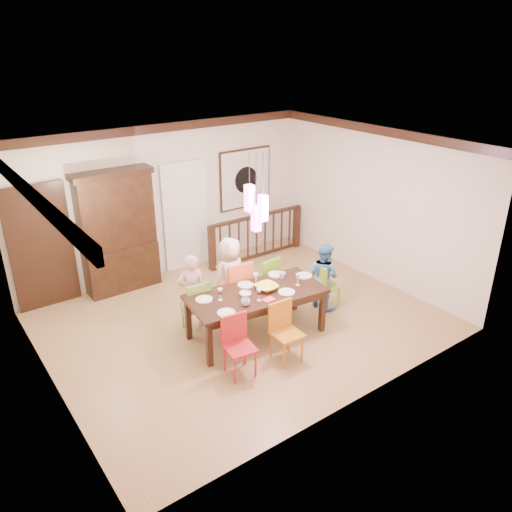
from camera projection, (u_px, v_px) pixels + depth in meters
floor at (242, 321)px, 8.29m from camera, size 6.00×6.00×0.00m
ceiling at (240, 146)px, 7.12m from camera, size 6.00×6.00×0.00m
wall_back at (167, 200)px, 9.55m from camera, size 6.00×0.00×6.00m
wall_left at (39, 294)px, 6.09m from camera, size 0.00×5.00×5.00m
wall_right at (373, 204)px, 9.32m from camera, size 0.00×5.00×5.00m
crown_molding at (240, 151)px, 7.15m from camera, size 6.00×5.00×0.16m
panel_door at (41, 249)px, 8.38m from camera, size 1.04×0.07×2.24m
white_doorway at (185, 217)px, 9.88m from camera, size 0.97×0.05×2.22m
painting at (245, 179)px, 10.43m from camera, size 1.25×0.06×1.25m
pendant_cluster at (256, 208)px, 7.06m from camera, size 0.27×0.21×1.14m
dining_table at (256, 297)px, 7.64m from camera, size 2.21×1.22×0.75m
chair_far_left at (195, 302)px, 7.84m from camera, size 0.44×0.44×0.89m
chair_far_mid at (235, 284)px, 8.21m from camera, size 0.49×0.49×1.03m
chair_far_right at (264, 277)px, 8.62m from camera, size 0.45×0.45×0.90m
chair_near_left at (240, 344)px, 6.79m from camera, size 0.44×0.44×0.87m
chair_near_mid at (287, 330)px, 7.10m from camera, size 0.42×0.42×0.88m
chair_end_right at (327, 282)px, 8.52m from camera, size 0.41×0.41×0.83m
china_hutch at (118, 232)px, 8.93m from camera, size 1.41×0.46×2.24m
balustrade at (257, 236)px, 10.45m from camera, size 2.29×0.12×0.96m
person_far_left at (191, 292)px, 7.87m from camera, size 0.51×0.39×1.27m
person_far_mid at (230, 276)px, 8.28m from camera, size 0.73×0.55×1.35m
person_end_right at (324, 276)px, 8.50m from camera, size 0.51×0.62×1.17m
serving_bowl at (267, 287)px, 7.67m from camera, size 0.35×0.35×0.08m
small_bowl at (245, 294)px, 7.49m from camera, size 0.24×0.24×0.06m
cup_left at (246, 302)px, 7.22m from camera, size 0.16×0.16×0.11m
cup_right at (282, 275)px, 8.03m from camera, size 0.13×0.13×0.10m
plate_far_left at (204, 299)px, 7.39m from camera, size 0.26×0.26×0.01m
plate_far_mid at (246, 285)px, 7.82m from camera, size 0.26×0.26×0.01m
plate_far_right at (276, 274)px, 8.17m from camera, size 0.26×0.26×0.01m
plate_near_left at (226, 313)px, 7.03m from camera, size 0.26×0.26×0.01m
plate_near_mid at (287, 292)px, 7.60m from camera, size 0.26×0.26×0.01m
plate_end_right at (304, 276)px, 8.12m from camera, size 0.26×0.26×0.01m
wine_glass_a at (220, 294)px, 7.35m from camera, size 0.08×0.08×0.19m
wine_glass_b at (256, 279)px, 7.81m from camera, size 0.08×0.08×0.19m
wine_glass_c at (259, 295)px, 7.33m from camera, size 0.08×0.08×0.19m
wine_glass_d at (298, 280)px, 7.79m from camera, size 0.08×0.08×0.19m
napkin at (269, 300)px, 7.38m from camera, size 0.18×0.14×0.01m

